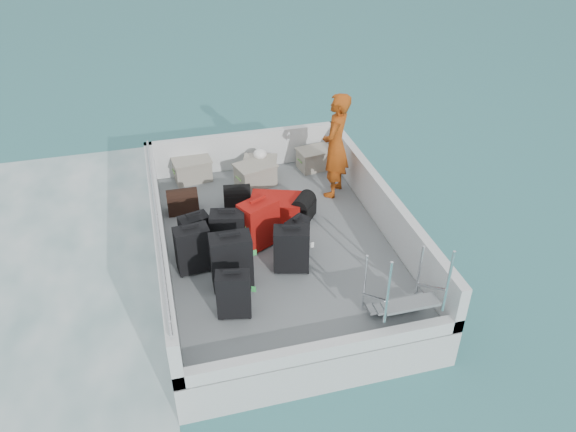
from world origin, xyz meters
name	(u,v)px	position (x,y,z in m)	size (l,w,h in m)	color
ground	(277,271)	(0.00, 0.00, 0.00)	(160.00, 160.00, 0.00)	#1B5E60
ferry_hull	(277,256)	(0.00, 0.00, 0.30)	(3.60, 5.00, 0.60)	silver
deck	(276,240)	(0.00, 0.00, 0.61)	(3.30, 4.70, 0.02)	slate
deck_fittings	(304,228)	(0.35, -0.32, 0.99)	(3.60, 5.00, 0.90)	silver
suitcase_0	(234,295)	(-0.91, -1.46, 0.96)	(0.43, 0.25, 0.67)	black
suitcase_1	(193,250)	(-1.30, -0.41, 0.98)	(0.48, 0.27, 0.72)	black
suitcase_2	(195,234)	(-1.22, 0.04, 0.93)	(0.42, 0.25, 0.61)	black
suitcase_3	(232,262)	(-0.83, -0.89, 1.04)	(0.55, 0.32, 0.83)	black
suitcase_4	(228,234)	(-0.76, -0.17, 0.98)	(0.49, 0.29, 0.73)	black
suitcase_5	(259,224)	(-0.28, -0.06, 1.00)	(0.56, 0.34, 0.77)	#AF130D
suitcase_6	(291,250)	(0.04, -0.74, 0.96)	(0.50, 0.29, 0.69)	black
suitcase_7	(297,234)	(0.25, -0.29, 0.88)	(0.36, 0.21, 0.52)	black
suitcase_8	(276,207)	(0.16, 0.68, 0.78)	(0.54, 0.82, 0.32)	#AF130D
duffel_0	(183,203)	(-1.30, 1.18, 0.78)	(0.50, 0.30, 0.32)	black
duffel_1	(237,199)	(-0.40, 1.08, 0.78)	(0.44, 0.30, 0.32)	black
duffel_2	(303,209)	(0.58, 0.50, 0.78)	(0.41, 0.30, 0.32)	black
crate_0	(192,170)	(-1.02, 2.20, 0.81)	(0.63, 0.44, 0.38)	gray
crate_1	(256,176)	(0.04, 1.71, 0.81)	(0.64, 0.44, 0.39)	gray
crate_2	(260,168)	(0.19, 1.99, 0.79)	(0.56, 0.39, 0.34)	gray
crate_3	(315,159)	(1.25, 2.05, 0.80)	(0.60, 0.41, 0.36)	gray
yellow_bag	(317,158)	(1.35, 2.20, 0.73)	(0.28, 0.26, 0.22)	yellow
white_bag	(260,156)	(0.19, 1.99, 1.05)	(0.24, 0.24, 0.18)	white
passenger	(336,146)	(1.30, 1.11, 1.53)	(0.67, 0.43, 1.83)	#DE5A14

